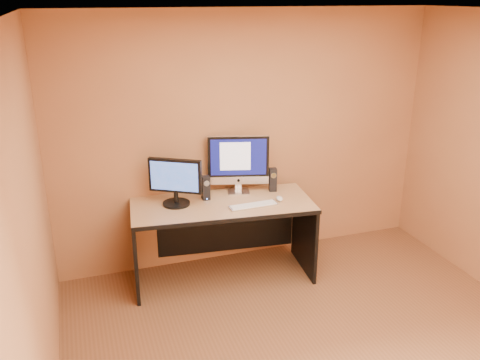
# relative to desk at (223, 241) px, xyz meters

# --- Properties ---
(walls) EXTENTS (4.00, 4.00, 2.60)m
(walls) POSITION_rel_desk_xyz_m (0.41, -1.58, 0.90)
(walls) COLOR #A66C43
(walls) RESTS_ON ground
(ceiling) EXTENTS (4.00, 4.00, 0.00)m
(ceiling) POSITION_rel_desk_xyz_m (0.41, -1.58, 2.20)
(ceiling) COLOR white
(ceiling) RESTS_ON walls
(desk) EXTENTS (1.82, 0.95, 0.81)m
(desk) POSITION_rel_desk_xyz_m (0.00, 0.00, 0.00)
(desk) COLOR tan
(desk) RESTS_ON ground
(imac) EXTENTS (0.66, 0.39, 0.60)m
(imac) POSITION_rel_desk_xyz_m (0.24, 0.23, 0.70)
(imac) COLOR silver
(imac) RESTS_ON desk
(second_monitor) EXTENTS (0.58, 0.49, 0.46)m
(second_monitor) POSITION_rel_desk_xyz_m (-0.43, 0.11, 0.63)
(second_monitor) COLOR black
(second_monitor) RESTS_ON desk
(speaker_left) EXTENTS (0.07, 0.08, 0.24)m
(speaker_left) POSITION_rel_desk_xyz_m (-0.12, 0.15, 0.52)
(speaker_left) COLOR black
(speaker_left) RESTS_ON desk
(speaker_right) EXTENTS (0.09, 0.09, 0.24)m
(speaker_right) POSITION_rel_desk_xyz_m (0.59, 0.16, 0.52)
(speaker_right) COLOR black
(speaker_right) RESTS_ON desk
(keyboard) EXTENTS (0.47, 0.14, 0.02)m
(keyboard) POSITION_rel_desk_xyz_m (0.26, -0.17, 0.41)
(keyboard) COLOR silver
(keyboard) RESTS_ON desk
(mouse) EXTENTS (0.09, 0.12, 0.04)m
(mouse) POSITION_rel_desk_xyz_m (0.56, -0.11, 0.42)
(mouse) COLOR silver
(mouse) RESTS_ON desk
(cable_a) EXTENTS (0.08, 0.23, 0.01)m
(cable_a) POSITION_rel_desk_xyz_m (0.31, 0.32, 0.41)
(cable_a) COLOR black
(cable_a) RESTS_ON desk
(cable_b) EXTENTS (0.09, 0.18, 0.01)m
(cable_b) POSITION_rel_desk_xyz_m (0.18, 0.30, 0.41)
(cable_b) COLOR black
(cable_b) RESTS_ON desk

